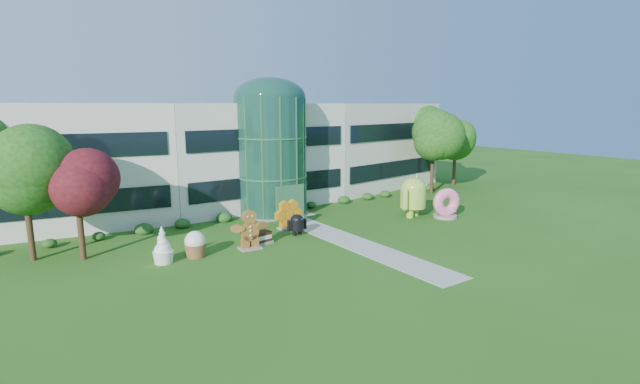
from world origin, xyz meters
TOP-DOWN VIEW (x-y plane):
  - ground at (0.00, 0.00)m, footprint 140.00×140.00m
  - building at (0.00, 18.00)m, footprint 46.00×15.00m
  - atrium at (0.00, 12.00)m, footprint 6.00×6.00m
  - walkway at (0.00, 2.00)m, footprint 2.40×20.00m
  - tree_red at (-15.50, 7.50)m, footprint 4.00×4.00m
  - trees_backdrop at (0.00, 13.00)m, footprint 52.00×8.00m
  - android_green at (8.79, 3.81)m, footprint 3.99×3.26m
  - android_black at (-2.08, 4.60)m, footprint 1.69×1.25m
  - donut at (10.75, 2.02)m, footprint 2.64×1.80m
  - gingerbread at (-6.30, 3.62)m, footprint 2.90×1.31m
  - ice_cream_sandwich at (-5.41, 4.19)m, footprint 2.00×1.21m
  - honeycomb at (-1.61, 6.52)m, footprint 2.57×1.10m
  - froyo at (-11.72, 4.07)m, footprint 1.44×1.44m
  - cupcake at (-9.77, 4.03)m, footprint 1.56×1.56m

SIDE VIEW (x-z plane):
  - ground at x=0.00m, z-range 0.00..0.00m
  - walkway at x=0.00m, z-range 0.00..0.04m
  - ice_cream_sandwich at x=-5.41m, z-range 0.00..0.84m
  - cupcake at x=-9.77m, z-range 0.00..1.65m
  - android_black at x=-2.08m, z-range 0.00..1.78m
  - honeycomb at x=-1.61m, z-range 0.00..1.96m
  - froyo at x=-11.72m, z-range 0.00..2.20m
  - donut at x=10.75m, z-range 0.00..2.51m
  - gingerbread at x=-6.30m, z-range 0.00..2.61m
  - android_green at x=8.79m, z-range 0.00..3.90m
  - tree_red at x=-15.50m, z-range 0.00..6.00m
  - trees_backdrop at x=0.00m, z-range 0.00..8.40m
  - building at x=0.00m, z-range 0.00..9.30m
  - atrium at x=0.00m, z-range 0.00..9.80m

